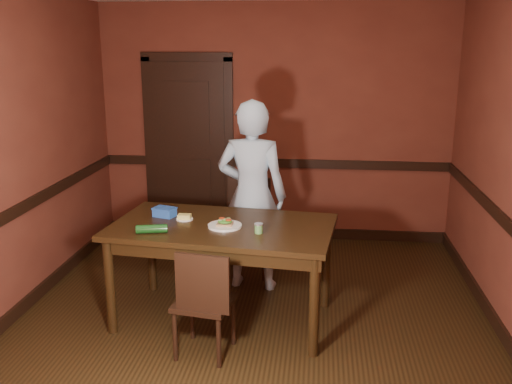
% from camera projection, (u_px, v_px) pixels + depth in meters
% --- Properties ---
extents(floor, '(4.00, 4.50, 0.01)m').
position_uv_depth(floor, '(251.00, 326.00, 4.70)').
color(floor, black).
rests_on(floor, ground).
extents(wall_back, '(4.00, 0.02, 2.70)m').
position_uv_depth(wall_back, '(275.00, 124.00, 6.52)').
color(wall_back, brown).
rests_on(wall_back, ground).
extents(wall_front, '(4.00, 0.02, 2.70)m').
position_uv_depth(wall_front, '(181.00, 289.00, 2.20)').
color(wall_front, brown).
rests_on(wall_front, ground).
extents(wall_left, '(0.02, 4.50, 2.70)m').
position_uv_depth(wall_left, '(4.00, 160.00, 4.57)').
color(wall_left, brown).
rests_on(wall_left, ground).
extents(dado_back, '(4.00, 0.03, 0.10)m').
position_uv_depth(dado_back, '(274.00, 163.00, 6.62)').
color(dado_back, black).
rests_on(dado_back, ground).
extents(dado_left, '(0.03, 4.50, 0.10)m').
position_uv_depth(dado_left, '(12.00, 214.00, 4.69)').
color(dado_left, black).
rests_on(dado_left, ground).
extents(baseboard_back, '(4.00, 0.03, 0.12)m').
position_uv_depth(baseboard_back, '(274.00, 232.00, 6.83)').
color(baseboard_back, black).
rests_on(baseboard_back, ground).
extents(baseboard_left, '(0.03, 4.50, 0.12)m').
position_uv_depth(baseboard_left, '(23.00, 307.00, 4.90)').
color(baseboard_left, black).
rests_on(baseboard_left, ground).
extents(baseboard_right, '(0.03, 4.50, 0.12)m').
position_uv_depth(baseboard_right, '(502.00, 332.00, 4.47)').
color(baseboard_right, black).
rests_on(baseboard_right, ground).
extents(door, '(1.05, 0.07, 2.20)m').
position_uv_depth(door, '(189.00, 145.00, 6.66)').
color(door, black).
rests_on(door, ground).
extents(dining_table, '(1.88, 1.19, 0.83)m').
position_uv_depth(dining_table, '(223.00, 272.00, 4.72)').
color(dining_table, black).
rests_on(dining_table, floor).
extents(chair_far, '(0.44, 0.44, 0.94)m').
position_uv_depth(chair_far, '(247.00, 228.00, 5.68)').
color(chair_far, black).
rests_on(chair_far, floor).
extents(chair_near, '(0.46, 0.46, 0.85)m').
position_uv_depth(chair_near, '(204.00, 300.00, 4.20)').
color(chair_near, black).
rests_on(chair_near, floor).
extents(person, '(0.68, 0.48, 1.78)m').
position_uv_depth(person, '(252.00, 196.00, 5.26)').
color(person, silver).
rests_on(person, floor).
extents(sandwich_plate, '(0.27, 0.27, 0.07)m').
position_uv_depth(sandwich_plate, '(225.00, 225.00, 4.55)').
color(sandwich_plate, white).
rests_on(sandwich_plate, dining_table).
extents(sauce_jar, '(0.07, 0.07, 0.08)m').
position_uv_depth(sauce_jar, '(259.00, 228.00, 4.40)').
color(sauce_jar, '#558B45').
rests_on(sauce_jar, dining_table).
extents(cheese_saucer, '(0.14, 0.14, 0.04)m').
position_uv_depth(cheese_saucer, '(184.00, 217.00, 4.74)').
color(cheese_saucer, white).
rests_on(cheese_saucer, dining_table).
extents(food_tub, '(0.21, 0.18, 0.08)m').
position_uv_depth(food_tub, '(165.00, 212.00, 4.82)').
color(food_tub, blue).
rests_on(food_tub, dining_table).
extents(wrapped_veg, '(0.25, 0.12, 0.07)m').
position_uv_depth(wrapped_veg, '(152.00, 229.00, 4.40)').
color(wrapped_veg, '#113C11').
rests_on(wrapped_veg, dining_table).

